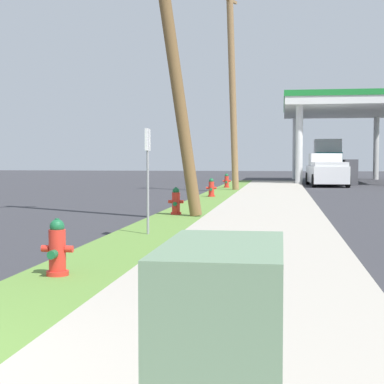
{
  "coord_description": "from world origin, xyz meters",
  "views": [
    {
      "loc": [
        3.45,
        -3.19,
        1.64
      ],
      "look_at": [
        0.85,
        14.63,
        0.67
      ],
      "focal_mm": 57.75,
      "sensor_mm": 36.0,
      "label": 1
    }
  ],
  "objects_px": {
    "utility_pole_background": "(232,88)",
    "truck_teal_at_forecourt": "(327,161)",
    "fire_hydrant_third": "(211,189)",
    "street_sign_post": "(148,159)",
    "fire_hydrant_fourth": "(227,181)",
    "fire_hydrant_nearest": "(57,251)",
    "truck_white_on_apron": "(326,171)",
    "utility_pole_midground": "(167,12)",
    "car_black_by_near_pump": "(339,170)",
    "fire_hydrant_second": "(176,203)"
  },
  "relations": [
    {
      "from": "truck_teal_at_forecourt",
      "to": "truck_white_on_apron",
      "type": "relative_size",
      "value": 1.18
    },
    {
      "from": "utility_pole_midground",
      "to": "car_black_by_near_pump",
      "type": "relative_size",
      "value": 2.29
    },
    {
      "from": "street_sign_post",
      "to": "fire_hydrant_second",
      "type": "bearing_deg",
      "value": 92.47
    },
    {
      "from": "fire_hydrant_fourth",
      "to": "truck_white_on_apron",
      "type": "bearing_deg",
      "value": 44.78
    },
    {
      "from": "fire_hydrant_fourth",
      "to": "truck_teal_at_forecourt",
      "type": "relative_size",
      "value": 0.12
    },
    {
      "from": "fire_hydrant_fourth",
      "to": "car_black_by_near_pump",
      "type": "distance_m",
      "value": 20.3
    },
    {
      "from": "utility_pole_midground",
      "to": "utility_pole_background",
      "type": "relative_size",
      "value": 1.08
    },
    {
      "from": "fire_hydrant_second",
      "to": "fire_hydrant_third",
      "type": "distance_m",
      "value": 8.03
    },
    {
      "from": "car_black_by_near_pump",
      "to": "fire_hydrant_fourth",
      "type": "bearing_deg",
      "value": -111.64
    },
    {
      "from": "fire_hydrant_fourth",
      "to": "truck_teal_at_forecourt",
      "type": "xyz_separation_m",
      "value": [
        6.32,
        15.56,
        1.04
      ]
    },
    {
      "from": "fire_hydrant_nearest",
      "to": "utility_pole_midground",
      "type": "xyz_separation_m",
      "value": [
        -0.09,
        8.17,
        4.95
      ]
    },
    {
      "from": "fire_hydrant_third",
      "to": "street_sign_post",
      "type": "height_order",
      "value": "street_sign_post"
    },
    {
      "from": "utility_pole_background",
      "to": "fire_hydrant_second",
      "type": "bearing_deg",
      "value": -91.97
    },
    {
      "from": "fire_hydrant_nearest",
      "to": "fire_hydrant_fourth",
      "type": "bearing_deg",
      "value": 90.03
    },
    {
      "from": "fire_hydrant_second",
      "to": "utility_pole_midground",
      "type": "bearing_deg",
      "value": -98.72
    },
    {
      "from": "fire_hydrant_nearest",
      "to": "utility_pole_background",
      "type": "relative_size",
      "value": 0.08
    },
    {
      "from": "fire_hydrant_third",
      "to": "fire_hydrant_second",
      "type": "bearing_deg",
      "value": -90.39
    },
    {
      "from": "fire_hydrant_second",
      "to": "fire_hydrant_fourth",
      "type": "xyz_separation_m",
      "value": [
        -0.04,
        15.95,
        0.0
      ]
    },
    {
      "from": "fire_hydrant_second",
      "to": "car_black_by_near_pump",
      "type": "xyz_separation_m",
      "value": [
        7.44,
        34.82,
        0.28
      ]
    },
    {
      "from": "utility_pole_midground",
      "to": "fire_hydrant_second",
      "type": "bearing_deg",
      "value": 81.28
    },
    {
      "from": "street_sign_post",
      "to": "fire_hydrant_fourth",
      "type": "bearing_deg",
      "value": 90.65
    },
    {
      "from": "street_sign_post",
      "to": "truck_teal_at_forecourt",
      "type": "distance_m",
      "value": 36.44
    },
    {
      "from": "fire_hydrant_nearest",
      "to": "fire_hydrant_fourth",
      "type": "xyz_separation_m",
      "value": [
        -0.01,
        24.86,
        0.0
      ]
    },
    {
      "from": "utility_pole_background",
      "to": "car_black_by_near_pump",
      "type": "bearing_deg",
      "value": 71.96
    },
    {
      "from": "fire_hydrant_third",
      "to": "truck_white_on_apron",
      "type": "relative_size",
      "value": 0.14
    },
    {
      "from": "utility_pole_background",
      "to": "truck_teal_at_forecourt",
      "type": "height_order",
      "value": "utility_pole_background"
    },
    {
      "from": "fire_hydrant_fourth",
      "to": "utility_pole_midground",
      "type": "distance_m",
      "value": 17.4
    },
    {
      "from": "fire_hydrant_fourth",
      "to": "street_sign_post",
      "type": "bearing_deg",
      "value": -89.35
    },
    {
      "from": "fire_hydrant_nearest",
      "to": "fire_hydrant_second",
      "type": "relative_size",
      "value": 1.0
    },
    {
      "from": "fire_hydrant_nearest",
      "to": "truck_white_on_apron",
      "type": "relative_size",
      "value": 0.14
    },
    {
      "from": "fire_hydrant_fourth",
      "to": "fire_hydrant_nearest",
      "type": "bearing_deg",
      "value": -89.97
    },
    {
      "from": "utility_pole_background",
      "to": "truck_teal_at_forecourt",
      "type": "distance_m",
      "value": 19.38
    },
    {
      "from": "street_sign_post",
      "to": "fire_hydrant_nearest",
      "type": "bearing_deg",
      "value": -92.76
    },
    {
      "from": "fire_hydrant_nearest",
      "to": "car_black_by_near_pump",
      "type": "height_order",
      "value": "car_black_by_near_pump"
    },
    {
      "from": "utility_pole_midground",
      "to": "utility_pole_background",
      "type": "bearing_deg",
      "value": 87.68
    },
    {
      "from": "fire_hydrant_third",
      "to": "truck_teal_at_forecourt",
      "type": "relative_size",
      "value": 0.12
    },
    {
      "from": "fire_hydrant_second",
      "to": "truck_teal_at_forecourt",
      "type": "relative_size",
      "value": 0.12
    },
    {
      "from": "utility_pole_background",
      "to": "fire_hydrant_third",
      "type": "bearing_deg",
      "value": -94.35
    },
    {
      "from": "fire_hydrant_third",
      "to": "car_black_by_near_pump",
      "type": "distance_m",
      "value": 27.79
    },
    {
      "from": "truck_white_on_apron",
      "to": "fire_hydrant_third",
      "type": "bearing_deg",
      "value": -112.11
    },
    {
      "from": "fire_hydrant_third",
      "to": "truck_white_on_apron",
      "type": "height_order",
      "value": "truck_white_on_apron"
    },
    {
      "from": "utility_pole_midground",
      "to": "truck_white_on_apron",
      "type": "relative_size",
      "value": 1.89
    },
    {
      "from": "utility_pole_midground",
      "to": "street_sign_post",
      "type": "distance_m",
      "value": 5.27
    },
    {
      "from": "street_sign_post",
      "to": "truck_teal_at_forecourt",
      "type": "xyz_separation_m",
      "value": [
        6.09,
        35.92,
        -0.15
      ]
    },
    {
      "from": "fire_hydrant_second",
      "to": "street_sign_post",
      "type": "xyz_separation_m",
      "value": [
        0.19,
        -4.41,
        1.19
      ]
    },
    {
      "from": "fire_hydrant_nearest",
      "to": "car_black_by_near_pump",
      "type": "xyz_separation_m",
      "value": [
        7.47,
        43.72,
        0.28
      ]
    },
    {
      "from": "utility_pole_midground",
      "to": "truck_white_on_apron",
      "type": "xyz_separation_m",
      "value": [
        5.62,
        22.19,
        -4.48
      ]
    },
    {
      "from": "utility_pole_midground",
      "to": "truck_teal_at_forecourt",
      "type": "xyz_separation_m",
      "value": [
        6.39,
        32.24,
        -3.91
      ]
    },
    {
      "from": "fire_hydrant_third",
      "to": "utility_pole_midground",
      "type": "distance_m",
      "value": 10.06
    },
    {
      "from": "fire_hydrant_nearest",
      "to": "fire_hydrant_fourth",
      "type": "relative_size",
      "value": 1.0
    }
  ]
}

